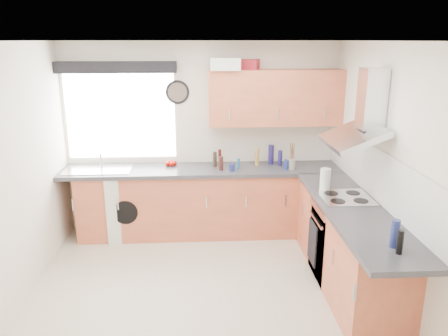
{
  "coord_description": "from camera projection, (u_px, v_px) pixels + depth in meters",
  "views": [
    {
      "loc": [
        -0.02,
        -3.93,
        2.51
      ],
      "look_at": [
        0.25,
        0.85,
        1.1
      ],
      "focal_mm": 35.0,
      "sensor_mm": 36.0,
      "label": 1
    }
  ],
  "objects": [
    {
      "name": "ground_plane",
      "position": [
        204.0,
        295.0,
        4.47
      ],
      "size": [
        3.6,
        3.6,
        0.0
      ],
      "primitive_type": "plane",
      "color": "beige"
    },
    {
      "name": "ceiling",
      "position": [
        201.0,
        41.0,
        3.76
      ],
      "size": [
        3.6,
        3.6,
        0.02
      ],
      "primitive_type": "cube",
      "color": "white",
      "rests_on": "wall_back"
    },
    {
      "name": "wall_back",
      "position": [
        201.0,
        138.0,
        5.84
      ],
      "size": [
        3.6,
        0.02,
        2.5
      ],
      "primitive_type": "cube",
      "color": "silver",
      "rests_on": "ground_plane"
    },
    {
      "name": "wall_front",
      "position": [
        205.0,
        279.0,
        2.39
      ],
      "size": [
        3.6,
        0.02,
        2.5
      ],
      "primitive_type": "cube",
      "color": "silver",
      "rests_on": "ground_plane"
    },
    {
      "name": "wall_left",
      "position": [
        7.0,
        182.0,
        4.02
      ],
      "size": [
        0.02,
        3.6,
        2.5
      ],
      "primitive_type": "cube",
      "color": "silver",
      "rests_on": "ground_plane"
    },
    {
      "name": "wall_right",
      "position": [
        389.0,
        175.0,
        4.21
      ],
      "size": [
        0.02,
        3.6,
        2.5
      ],
      "primitive_type": "cube",
      "color": "silver",
      "rests_on": "ground_plane"
    },
    {
      "name": "window",
      "position": [
        121.0,
        116.0,
        5.69
      ],
      "size": [
        1.4,
        0.02,
        1.1
      ],
      "primitive_type": "cube",
      "color": "silver",
      "rests_on": "wall_back"
    },
    {
      "name": "window_blind",
      "position": [
        116.0,
        67.0,
        5.43
      ],
      "size": [
        1.5,
        0.18,
        0.14
      ],
      "primitive_type": "cube",
      "color": "black",
      "rests_on": "wall_back"
    },
    {
      "name": "splashback",
      "position": [
        375.0,
        173.0,
        4.52
      ],
      "size": [
        0.01,
        3.0,
        0.54
      ],
      "primitive_type": "cube",
      "color": "white",
      "rests_on": "wall_right"
    },
    {
      "name": "base_cab_back",
      "position": [
        195.0,
        203.0,
        5.79
      ],
      "size": [
        3.0,
        0.58,
        0.86
      ],
      "primitive_type": "cube",
      "color": "#B15538",
      "rests_on": "ground_plane"
    },
    {
      "name": "base_cab_corner",
      "position": [
        314.0,
        201.0,
        5.87
      ],
      "size": [
        0.6,
        0.6,
        0.86
      ],
      "primitive_type": "cube",
      "color": "#B15538",
      "rests_on": "ground_plane"
    },
    {
      "name": "base_cab_right",
      "position": [
        348.0,
        246.0,
        4.57
      ],
      "size": [
        0.58,
        2.1,
        0.86
      ],
      "primitive_type": "cube",
      "color": "#B15538",
      "rests_on": "ground_plane"
    },
    {
      "name": "worktop_back",
      "position": [
        202.0,
        170.0,
        5.66
      ],
      "size": [
        3.6,
        0.62,
        0.05
      ],
      "primitive_type": "cube",
      "color": "#302F34",
      "rests_on": "base_cab_back"
    },
    {
      "name": "worktop_right",
      "position": [
        355.0,
        211.0,
        4.3
      ],
      "size": [
        0.62,
        2.42,
        0.05
      ],
      "primitive_type": "cube",
      "color": "#302F34",
      "rests_on": "base_cab_right"
    },
    {
      "name": "sink",
      "position": [
        98.0,
        167.0,
        5.57
      ],
      "size": [
        0.84,
        0.46,
        0.1
      ],
      "primitive_type": null,
      "color": "silver",
      "rests_on": "worktop_back"
    },
    {
      "name": "oven",
      "position": [
        342.0,
        240.0,
        4.72
      ],
      "size": [
        0.56,
        0.58,
        0.85
      ],
      "primitive_type": "cube",
      "color": "black",
      "rests_on": "ground_plane"
    },
    {
      "name": "hob_plate",
      "position": [
        346.0,
        198.0,
        4.58
      ],
      "size": [
        0.52,
        0.52,
        0.01
      ],
      "primitive_type": "cube",
      "color": "silver",
      "rests_on": "worktop_right"
    },
    {
      "name": "extractor_hood",
      "position": [
        362.0,
        117.0,
        4.34
      ],
      "size": [
        0.52,
        0.78,
        0.66
      ],
      "primitive_type": null,
      "color": "silver",
      "rests_on": "wall_right"
    },
    {
      "name": "upper_cabinets",
      "position": [
        275.0,
        98.0,
        5.57
      ],
      "size": [
        1.7,
        0.35,
        0.7
      ],
      "primitive_type": "cube",
      "color": "#B15538",
      "rests_on": "wall_back"
    },
    {
      "name": "washing_machine",
      "position": [
        129.0,
        204.0,
        5.75
      ],
      "size": [
        0.68,
        0.66,
        0.86
      ],
      "primitive_type": "cube",
      "rotation": [
        0.0,
        0.0,
        0.19
      ],
      "color": "silver",
      "rests_on": "ground_plane"
    },
    {
      "name": "wall_clock",
      "position": [
        177.0,
        92.0,
        5.64
      ],
      "size": [
        0.31,
        0.04,
        0.31
      ],
      "primitive_type": "cylinder",
      "rotation": [
        1.57,
        0.0,
        0.0
      ],
      "color": "black",
      "rests_on": "wall_back"
    },
    {
      "name": "casserole",
      "position": [
        225.0,
        64.0,
        5.31
      ],
      "size": [
        0.36,
        0.27,
        0.15
      ],
      "primitive_type": "cube",
      "rotation": [
        0.0,
        0.0,
        0.02
      ],
      "color": "silver",
      "rests_on": "upper_cabinets"
    },
    {
      "name": "storage_box",
      "position": [
        248.0,
        64.0,
        5.53
      ],
      "size": [
        0.32,
        0.29,
        0.12
      ],
      "primitive_type": "cube",
      "rotation": [
        0.0,
        0.0,
        -0.33
      ],
      "color": "#AB202D",
      "rests_on": "upper_cabinets"
    },
    {
      "name": "utensil_pot",
      "position": [
        292.0,
        164.0,
        5.59
      ],
      "size": [
        0.11,
        0.11,
        0.14
      ],
      "primitive_type": "cylinder",
      "rotation": [
        0.0,
        0.0,
        -0.05
      ],
      "color": "gray",
      "rests_on": "worktop_back"
    },
    {
      "name": "kitchen_roll",
      "position": [
        325.0,
        179.0,
        4.8
      ],
      "size": [
        0.13,
        0.13,
        0.25
      ],
      "primitive_type": "cylinder",
      "rotation": [
        0.0,
        0.0,
        0.2
      ],
      "color": "silver",
      "rests_on": "worktop_right"
    },
    {
      "name": "tomato_cluster",
      "position": [
        171.0,
        163.0,
        5.76
      ],
      "size": [
        0.15,
        0.15,
        0.06
      ],
      "primitive_type": null,
      "rotation": [
        0.0,
        0.0,
        0.14
      ],
      "color": "#B30E03",
      "rests_on": "worktop_back"
    },
    {
      "name": "jar_0",
      "position": [
        220.0,
        157.0,
        5.76
      ],
      "size": [
        0.04,
        0.04,
        0.21
      ],
      "primitive_type": "cylinder",
      "color": "#4F1110",
      "rests_on": "worktop_back"
    },
    {
      "name": "jar_1",
      "position": [
        280.0,
        158.0,
        5.73
      ],
      "size": [
        0.06,
        0.06,
        0.21
      ],
      "primitive_type": "cylinder",
      "color": "navy",
      "rests_on": "worktop_back"
    },
    {
      "name": "jar_2",
      "position": [
        232.0,
        167.0,
        5.52
      ],
      "size": [
        0.07,
        0.07,
        0.09
      ],
      "primitive_type": "cylinder",
      "color": "navy",
      "rests_on": "worktop_back"
    },
    {
      "name": "jar_3",
      "position": [
        221.0,
        163.0,
        5.54
      ],
      "size": [
        0.06,
        0.06,
        0.18
      ],
      "primitive_type": "cylinder",
      "color": "#3C1A15",
      "rests_on": "worktop_back"
    },
    {
      "name": "jar_4",
      "position": [
        257.0,
        157.0,
        5.73
      ],
      "size": [
        0.06,
        0.06,
        0.24
      ],
      "primitive_type": "cylinder",
      "color": "#A37A38",
      "rests_on": "worktop_back"
    },
    {
      "name": "jar_5",
      "position": [
        215.0,
        159.0,
        5.7
      ],
      "size": [
        0.05,
        0.05,
        0.19
      ],
      "primitive_type": "cylinder",
      "color": "#2C2318",
      "rests_on": "worktop_back"
    },
    {
      "name": "jar_6",
      "position": [
        286.0,
        165.0,
        5.58
      ],
      "size": [
        0.07,
        0.07,
        0.13
      ],
      "primitive_type": "cylinder",
      "color": "navy",
      "rests_on": "worktop_back"
    },
    {
      "name": "jar_7",
      "position": [
        238.0,
        164.0,
        5.61
      ],
      "size": [
        0.04,
        0.04,
        0.13
      ],
      "primitive_type": "cylinder",
      "color": "#1B5985",
      "rests_on": "worktop_back"
    },
    {
      "name": "jar_8",
      "position": [
        271.0,
        155.0,
        5.81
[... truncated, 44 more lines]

